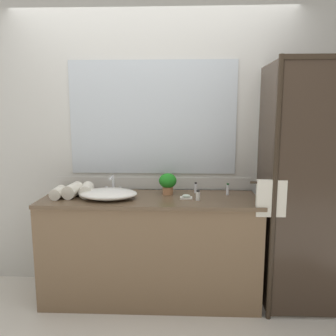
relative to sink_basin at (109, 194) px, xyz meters
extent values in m
plane|color=silver|center=(0.34, 0.06, -0.94)|extent=(8.00, 8.00, 0.00)
cube|color=silver|center=(0.34, 0.40, 0.36)|extent=(4.40, 0.05, 2.60)
cube|color=silver|center=(0.34, 0.37, 0.01)|extent=(1.80, 0.01, 0.11)
cube|color=silver|center=(0.34, 0.37, 0.61)|extent=(1.49, 0.01, 1.01)
cube|color=brown|center=(0.34, 0.07, -0.51)|extent=(1.80, 0.56, 0.87)
cube|color=brown|center=(0.34, 0.06, -0.06)|extent=(1.80, 0.58, 0.03)
cylinder|color=#2D2319|center=(1.29, -0.21, 0.06)|extent=(0.04, 0.04, 2.00)
cube|color=#382B21|center=(1.29, 0.07, 0.06)|extent=(0.01, 0.57, 1.96)
cylinder|color=#2D2319|center=(1.27, -0.20, 0.15)|extent=(0.32, 0.02, 0.02)
cube|color=silver|center=(1.27, -0.20, 0.03)|extent=(0.22, 0.04, 0.28)
ellipsoid|color=white|center=(0.00, 0.00, 0.00)|extent=(0.47, 0.33, 0.08)
cube|color=silver|center=(0.00, 0.20, -0.03)|extent=(0.17, 0.04, 0.02)
cylinder|color=silver|center=(0.00, 0.20, 0.04)|extent=(0.02, 0.02, 0.13)
cylinder|color=silver|center=(0.00, 0.13, 0.11)|extent=(0.02, 0.14, 0.02)
cylinder|color=silver|center=(-0.06, 0.20, 0.00)|extent=(0.02, 0.02, 0.04)
cylinder|color=silver|center=(0.06, 0.20, 0.00)|extent=(0.02, 0.02, 0.04)
cylinder|color=#B77A51|center=(0.48, 0.17, -0.01)|extent=(0.09, 0.09, 0.07)
ellipsoid|color=#1F8020|center=(0.48, 0.17, 0.08)|extent=(0.15, 0.15, 0.13)
cube|color=silver|center=(0.64, 0.03, -0.03)|extent=(0.10, 0.07, 0.01)
ellipsoid|color=silver|center=(0.64, 0.03, -0.02)|extent=(0.07, 0.04, 0.02)
cylinder|color=silver|center=(0.72, 0.23, 0.00)|extent=(0.03, 0.03, 0.08)
cylinder|color=black|center=(0.72, 0.23, 0.05)|extent=(0.02, 0.02, 0.01)
cylinder|color=white|center=(0.73, -0.03, 0.00)|extent=(0.03, 0.03, 0.07)
cylinder|color=black|center=(0.73, -0.03, 0.04)|extent=(0.03, 0.03, 0.01)
cylinder|color=silver|center=(1.00, 0.17, 0.00)|extent=(0.02, 0.02, 0.09)
cylinder|color=#2D6638|center=(1.00, 0.17, 0.06)|extent=(0.02, 0.02, 0.01)
cylinder|color=silver|center=(-0.42, 0.01, 0.01)|extent=(0.10, 0.19, 0.09)
cylinder|color=silver|center=(-0.31, 0.05, 0.02)|extent=(0.13, 0.22, 0.11)
cylinder|color=silver|center=(-0.20, 0.08, 0.01)|extent=(0.14, 0.24, 0.11)
camera|label=1|loc=(0.60, -2.66, 0.65)|focal=35.81mm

